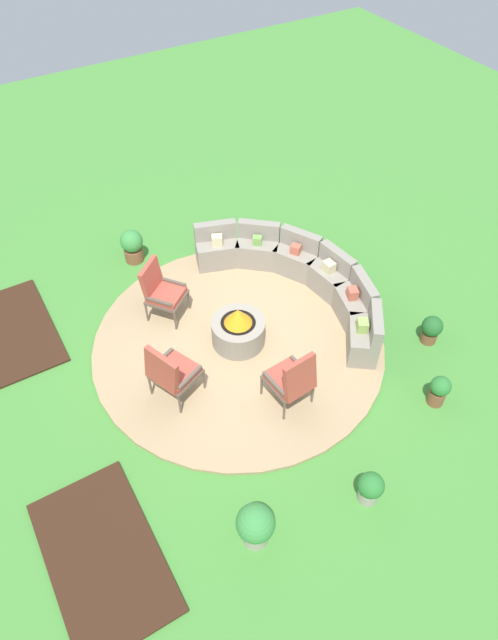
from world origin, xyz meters
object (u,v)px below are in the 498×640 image
object	(u,v)px
potted_plant_0	(431,329)
potted_plant_2	(370,488)
potted_plant_3	(132,245)
curved_stone_bench	(301,277)
lounge_chair_front_left	(161,290)
potted_plant_1	(256,525)
lounge_chair_front_right	(171,372)
fire_pit	(238,329)
lounge_chair_back_left	(292,379)
potted_plant_4	(439,390)

from	to	relation	value
potted_plant_0	potted_plant_2	world-z (taller)	potted_plant_2
potted_plant_2	potted_plant_3	bearing A→B (deg)	-172.73
curved_stone_bench	lounge_chair_front_left	xyz separation A→B (m)	(-0.72, -2.32, 0.22)
potted_plant_1	potted_plant_0	bearing A→B (deg)	108.16
potted_plant_3	potted_plant_2	bearing A→B (deg)	7.27
curved_stone_bench	lounge_chair_front_left	world-z (taller)	lounge_chair_front_left
lounge_chair_front_right	potted_plant_3	bearing A→B (deg)	144.21
fire_pit	curved_stone_bench	world-z (taller)	curved_stone_bench
lounge_chair_front_right	fire_pit	bearing A→B (deg)	84.34
fire_pit	potted_plant_3	size ratio (longest dim) A/B	1.31
potted_plant_1	lounge_chair_front_right	bearing A→B (deg)	178.73
potted_plant_1	lounge_chair_back_left	bearing A→B (deg)	134.57
lounge_chair_front_right	potted_plant_4	size ratio (longest dim) A/B	2.01
curved_stone_bench	lounge_chair_back_left	world-z (taller)	lounge_chair_back_left
fire_pit	potted_plant_0	distance (m)	3.13
potted_plant_0	potted_plant_1	xyz separation A→B (m)	(1.36, -4.15, 0.10)
potted_plant_0	potted_plant_1	bearing A→B (deg)	-71.84
lounge_chair_front_right	potted_plant_1	world-z (taller)	lounge_chair_front_right
fire_pit	potted_plant_3	world-z (taller)	fire_pit
lounge_chair_front_left	lounge_chair_front_right	bearing A→B (deg)	31.97
potted_plant_3	curved_stone_bench	bearing A→B (deg)	42.98
potted_plant_0	potted_plant_3	world-z (taller)	potted_plant_3
potted_plant_3	lounge_chair_back_left	bearing A→B (deg)	9.56
lounge_chair_front_left	fire_pit	bearing A→B (deg)	84.61
lounge_chair_front_right	potted_plant_0	world-z (taller)	lounge_chair_front_right
potted_plant_1	potted_plant_4	xyz separation A→B (m)	(-0.39, 3.38, -0.08)
potted_plant_3	potted_plant_0	bearing A→B (deg)	37.65
curved_stone_bench	potted_plant_1	bearing A→B (deg)	-41.21
fire_pit	potted_plant_1	world-z (taller)	fire_pit
lounge_chair_back_left	potted_plant_3	distance (m)	4.35
lounge_chair_front_right	potted_plant_2	xyz separation A→B (m)	(2.75, 1.48, -0.33)
potted_plant_3	lounge_chair_front_right	bearing A→B (deg)	-12.26
lounge_chair_front_left	lounge_chair_back_left	bearing A→B (deg)	69.45
potted_plant_1	lounge_chair_front_left	bearing A→B (deg)	171.06
potted_plant_1	potted_plant_3	xyz separation A→B (m)	(-5.75, 0.77, -0.03)
curved_stone_bench	potted_plant_2	world-z (taller)	curved_stone_bench
lounge_chair_back_left	potted_plant_4	world-z (taller)	lounge_chair_back_left
lounge_chair_front_right	potted_plant_4	xyz separation A→B (m)	(2.07, 3.33, -0.31)
curved_stone_bench	potted_plant_4	distance (m)	3.03
potted_plant_2	potted_plant_4	size ratio (longest dim) A/B	0.96
fire_pit	potted_plant_4	bearing A→B (deg)	37.93
curved_stone_bench	potted_plant_2	size ratio (longest dim) A/B	7.31
potted_plant_1	potted_plant_3	world-z (taller)	potted_plant_1
fire_pit	potted_plant_0	bearing A→B (deg)	60.53
lounge_chair_front_left	lounge_chair_back_left	xyz separation A→B (m)	(2.64, 0.84, 0.01)
lounge_chair_front_left	lounge_chair_front_right	size ratio (longest dim) A/B	0.96
potted_plant_0	potted_plant_4	bearing A→B (deg)	-38.36
lounge_chair_front_left	potted_plant_3	size ratio (longest dim) A/B	1.59
lounge_chair_front_right	potted_plant_3	xyz separation A→B (m)	(-3.28, 0.71, -0.26)
potted_plant_1	potted_plant_2	xyz separation A→B (m)	(0.29, 1.54, -0.10)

